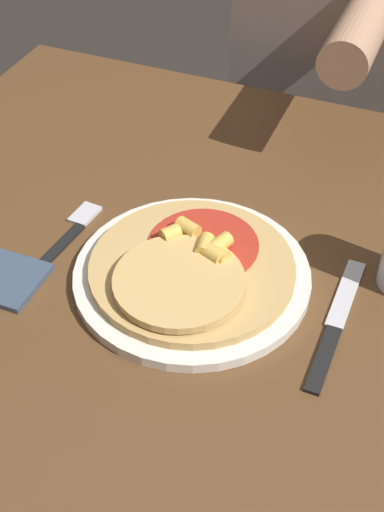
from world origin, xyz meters
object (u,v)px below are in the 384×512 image
object	(u,v)px
dining_table	(166,329)
pizza	(191,268)
person_diner	(328,57)
plate	(192,276)
knife	(335,324)
fork	(66,237)

from	to	relation	value
dining_table	pizza	world-z (taller)	pizza
pizza	person_diner	size ratio (longest dim) A/B	0.21
person_diner	dining_table	bearing A→B (deg)	-93.89
dining_table	person_diner	size ratio (longest dim) A/B	0.77
pizza	person_diner	world-z (taller)	person_diner
dining_table	plate	distance (m)	0.13
pizza	person_diner	xyz separation A→B (m)	(0.00, 0.69, -0.04)
plate	person_diner	bearing A→B (deg)	89.62
plate	pizza	bearing A→B (deg)	-87.90
person_diner	knife	bearing A→B (deg)	-75.38
dining_table	pizza	distance (m)	0.15
dining_table	fork	distance (m)	0.19
fork	knife	distance (m)	0.37
dining_table	knife	xyz separation A→B (m)	(0.23, -0.01, 0.12)
fork	plate	bearing A→B (deg)	-2.82
dining_table	plate	xyz separation A→B (m)	(0.04, -0.01, 0.12)
fork	person_diner	bearing A→B (deg)	74.29
pizza	person_diner	distance (m)	0.69
plate	pizza	distance (m)	0.02
person_diner	plate	bearing A→B (deg)	-90.38
plate	knife	bearing A→B (deg)	-2.64
person_diner	pizza	bearing A→B (deg)	-90.37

